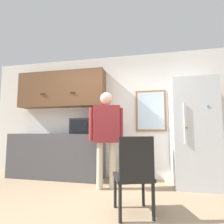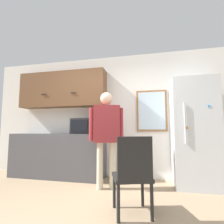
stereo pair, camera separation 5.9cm
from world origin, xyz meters
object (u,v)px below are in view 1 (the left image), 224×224
(person, at_px, (106,129))
(chair, at_px, (134,172))
(microwave, at_px, (84,126))
(refrigerator, at_px, (193,132))

(person, height_order, chair, person)
(microwave, height_order, chair, microwave)
(chair, bearing_deg, person, -76.41)
(microwave, xyz_separation_m, refrigerator, (2.15, -0.04, -0.12))
(chair, bearing_deg, refrigerator, -145.59)
(microwave, relative_size, refrigerator, 0.27)
(microwave, relative_size, chair, 0.55)
(microwave, distance_m, person, 0.77)
(microwave, bearing_deg, person, -38.70)
(refrigerator, relative_size, chair, 2.07)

